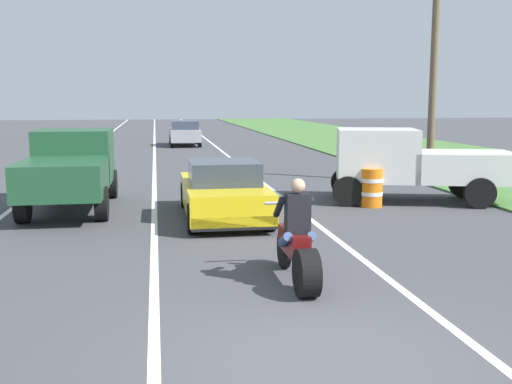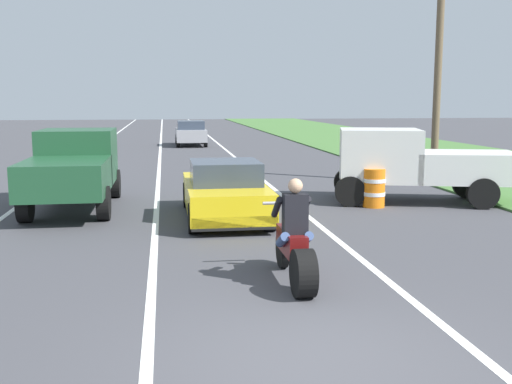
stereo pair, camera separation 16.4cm
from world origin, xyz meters
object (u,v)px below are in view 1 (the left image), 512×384
Objects in this scene: sports_car_yellow at (223,192)px; construction_barrel_nearest at (372,188)px; motorcycle_with_rider at (297,246)px; distant_car_far_ahead at (185,133)px; pickup_truck_left_lane_dark_green at (71,166)px; pickup_truck_right_shoulder_white at (411,161)px.

sports_car_yellow is 4.30× the size of construction_barrel_nearest.
distant_car_far_ahead is (-0.32, 28.22, 0.18)m from motorcycle_with_rider.
motorcycle_with_rider is 8.27m from pickup_truck_left_lane_dark_green.
pickup_truck_right_shoulder_white is at bearing -1.88° from pickup_truck_left_lane_dark_green.
sports_car_yellow is 4.11m from pickup_truck_left_lane_dark_green.
motorcycle_with_rider reaches higher than construction_barrel_nearest.
sports_car_yellow is 0.84× the size of pickup_truck_right_shoulder_white.
construction_barrel_nearest is 0.25× the size of distant_car_far_ahead.
pickup_truck_right_shoulder_white is (5.29, 1.50, 0.48)m from sports_car_yellow.
motorcycle_with_rider reaches higher than sports_car_yellow.
motorcycle_with_rider reaches higher than distant_car_far_ahead.
motorcycle_with_rider is at bearing -59.48° from pickup_truck_left_lane_dark_green.
motorcycle_with_rider is at bearing -84.35° from sports_car_yellow.
pickup_truck_left_lane_dark_green is at bearing -100.39° from distant_car_far_ahead.
pickup_truck_right_shoulder_white is 1.55m from construction_barrel_nearest.
distant_car_far_ahead reaches higher than construction_barrel_nearest.
pickup_truck_right_shoulder_white reaches higher than motorcycle_with_rider.
motorcycle_with_rider is at bearing -124.96° from pickup_truck_right_shoulder_white.
construction_barrel_nearest is 22.30m from distant_car_far_ahead.
pickup_truck_left_lane_dark_green is 7.72m from construction_barrel_nearest.
construction_barrel_nearest is at bearing -80.25° from distant_car_far_ahead.
construction_barrel_nearest is (-1.31, -0.57, -0.60)m from pickup_truck_right_shoulder_white.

